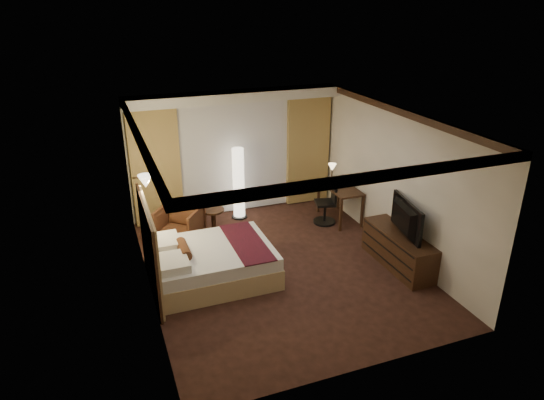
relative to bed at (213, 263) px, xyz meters
name	(u,v)px	position (x,y,z in m)	size (l,w,h in m)	color
floor	(280,267)	(1.19, -0.08, -0.29)	(4.50, 5.50, 0.01)	black
ceiling	(281,118)	(1.19, -0.08, 2.41)	(4.50, 5.50, 0.01)	white
back_wall	(234,152)	(1.19, 2.67, 1.06)	(4.50, 0.02, 2.70)	beige
left_wall	(143,218)	(-1.06, -0.08, 1.06)	(0.02, 5.50, 2.70)	beige
right_wall	(395,181)	(3.44, -0.08, 1.06)	(0.02, 5.50, 2.70)	beige
crown_molding	(281,122)	(1.19, -0.08, 2.35)	(4.50, 5.50, 0.12)	black
soffit	(235,96)	(1.19, 2.42, 2.31)	(4.50, 0.50, 0.20)	white
curtain_sheer	(235,158)	(1.19, 2.59, 0.96)	(2.48, 0.04, 2.45)	silver
curtain_left_drape	(156,168)	(-0.51, 2.53, 0.96)	(1.00, 0.14, 2.45)	tan
curtain_right_drape	(308,150)	(2.89, 2.53, 0.96)	(1.00, 0.14, 2.45)	tan
wall_sconce	(145,181)	(-0.90, 0.78, 1.33)	(0.24, 0.24, 0.24)	white
bed	(213,263)	(0.00, 0.00, 0.00)	(2.00, 1.56, 0.59)	white
headboard	(150,249)	(-1.01, 0.00, 0.46)	(0.12, 1.86, 1.50)	tan
armchair	(180,223)	(-0.27, 1.55, 0.11)	(0.78, 0.73, 0.80)	#4B2F16
side_table	(214,220)	(0.45, 1.74, -0.04)	(0.45, 0.45, 0.50)	black
floor_lamp	(239,183)	(1.15, 2.23, 0.50)	(0.33, 0.33, 1.58)	white
desk	(340,203)	(3.14, 1.38, 0.08)	(0.55, 1.14, 0.75)	black
desk_lamp	(332,173)	(3.14, 1.80, 0.63)	(0.18, 0.18, 0.34)	#FFD899
office_chair	(325,201)	(2.76, 1.33, 0.20)	(0.47, 0.47, 0.98)	black
dresser	(398,250)	(3.19, -0.74, 0.02)	(0.50, 1.63, 0.63)	black
television	(401,217)	(3.16, -0.74, 0.66)	(1.12, 0.64, 0.15)	black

